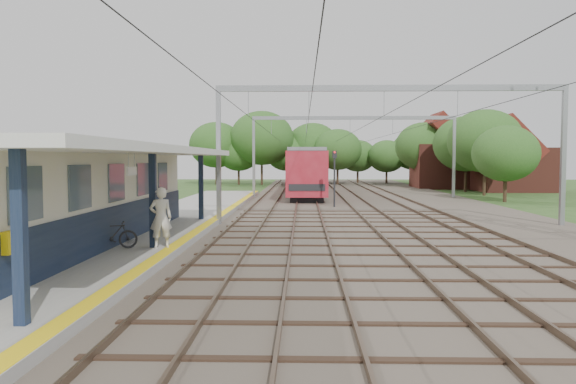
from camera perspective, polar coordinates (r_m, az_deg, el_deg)
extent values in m
plane|color=#2D4C1E|center=(13.38, 4.94, -11.22)|extent=(160.00, 160.00, 0.00)
cube|color=#473D33|center=(43.32, 7.88, -1.05)|extent=(18.00, 90.00, 0.10)
cube|color=gray|center=(27.93, -12.41, -3.27)|extent=(5.00, 52.00, 0.35)
cube|color=yellow|center=(27.46, -7.84, -2.96)|extent=(0.45, 52.00, 0.01)
cube|color=beige|center=(21.55, -20.59, -0.35)|extent=(3.20, 18.00, 3.40)
cube|color=#101C33|center=(21.08, -16.44, -3.08)|extent=(0.06, 18.00, 1.40)
cube|color=slate|center=(20.97, -16.49, 1.00)|extent=(0.05, 16.00, 1.30)
cube|color=yellow|center=(13.65, -26.51, -4.64)|extent=(0.18, 0.38, 0.50)
cube|color=#101C33|center=(11.25, -25.59, -4.20)|extent=(0.22, 0.22, 3.20)
cube|color=#101C33|center=(19.65, -13.56, -0.86)|extent=(0.22, 0.22, 3.20)
cube|color=#101C33|center=(28.42, -8.83, 0.48)|extent=(0.22, 0.22, 3.20)
cube|color=silver|center=(20.18, -18.85, 4.05)|extent=(6.40, 20.00, 0.24)
cube|color=white|center=(17.71, -15.60, 2.06)|extent=(0.06, 0.85, 0.26)
cube|color=brown|center=(43.18, -3.03, -0.87)|extent=(0.07, 88.00, 0.15)
cube|color=brown|center=(43.09, -1.12, -0.88)|extent=(0.07, 88.00, 0.15)
cube|color=brown|center=(43.04, 0.96, -0.88)|extent=(0.07, 88.00, 0.15)
cube|color=brown|center=(43.05, 2.87, -0.88)|extent=(0.07, 88.00, 0.15)
cube|color=brown|center=(43.16, 5.88, -0.88)|extent=(0.07, 88.00, 0.15)
cube|color=brown|center=(43.30, 7.77, -0.89)|extent=(0.07, 88.00, 0.15)
cube|color=brown|center=(43.59, 10.60, -0.88)|extent=(0.07, 88.00, 0.15)
cube|color=brown|center=(43.83, 12.45, -0.88)|extent=(0.07, 88.00, 0.15)
cube|color=gray|center=(28.24, -7.06, 3.62)|extent=(0.22, 0.22, 7.00)
cube|color=gray|center=(30.71, 26.18, 3.28)|extent=(0.22, 0.22, 7.00)
cube|color=gray|center=(28.46, 10.35, 10.35)|extent=(17.00, 0.20, 0.30)
cube|color=gray|center=(48.11, -3.50, 3.53)|extent=(0.22, 0.22, 7.00)
cube|color=gray|center=(49.60, 16.51, 3.39)|extent=(0.22, 0.22, 7.00)
cube|color=gray|center=(48.24, 6.69, 7.49)|extent=(17.00, 0.20, 0.30)
cylinder|color=black|center=(43.06, -2.09, 6.21)|extent=(0.02, 88.00, 0.02)
cylinder|color=black|center=(42.98, 1.93, 6.22)|extent=(0.02, 88.00, 0.02)
cylinder|color=black|center=(43.16, 6.87, 6.18)|extent=(0.02, 88.00, 0.02)
cylinder|color=black|center=(43.64, 11.61, 6.11)|extent=(0.02, 88.00, 0.02)
cylinder|color=#382619|center=(74.52, -5.57, 1.88)|extent=(0.28, 0.28, 2.88)
ellipsoid|color=#244B1A|center=(74.51, -5.58, 4.58)|extent=(6.72, 6.72, 5.76)
cylinder|color=#382619|center=(76.02, -0.89, 1.79)|extent=(0.28, 0.28, 2.52)
ellipsoid|color=#244B1A|center=(76.00, -0.89, 4.11)|extent=(5.88, 5.88, 5.04)
cylinder|color=#382619|center=(73.00, 3.73, 2.00)|extent=(0.28, 0.28, 3.24)
ellipsoid|color=#244B1A|center=(73.01, 3.74, 5.10)|extent=(7.56, 7.56, 6.48)
cylinder|color=#382619|center=(75.46, 8.23, 1.81)|extent=(0.28, 0.28, 2.70)
ellipsoid|color=#244B1A|center=(75.45, 8.25, 4.31)|extent=(6.30, 6.30, 5.40)
cylinder|color=#382619|center=(53.21, 18.23, 0.94)|extent=(0.28, 0.28, 2.52)
ellipsoid|color=#244B1A|center=(53.18, 18.30, 4.25)|extent=(5.88, 5.88, 5.04)
cylinder|color=#382619|center=(68.79, 14.81, 1.66)|extent=(0.28, 0.28, 2.88)
ellipsoid|color=#244B1A|center=(68.78, 14.86, 4.59)|extent=(6.72, 6.72, 5.76)
cube|color=brown|center=(62.83, 21.84, 2.11)|extent=(7.00, 6.00, 4.50)
cube|color=maroon|center=(62.85, 21.90, 4.99)|extent=(4.99, 6.12, 4.99)
cube|color=brown|center=(67.06, 16.05, 2.50)|extent=(8.00, 6.00, 5.00)
cube|color=maroon|center=(67.10, 16.10, 5.41)|extent=(5.52, 6.12, 5.52)
imported|color=white|center=(19.48, -12.80, -2.55)|extent=(0.88, 0.72, 2.07)
imported|color=black|center=(19.76, -17.36, -4.16)|extent=(1.66, 0.88, 0.96)
cube|color=black|center=(50.49, 1.86, -0.09)|extent=(2.50, 17.85, 0.44)
cube|color=maroon|center=(50.41, 1.86, 2.12)|extent=(3.13, 19.40, 3.43)
cube|color=black|center=(50.41, 1.86, 2.54)|extent=(3.17, 17.85, 0.97)
cube|color=slate|center=(50.41, 1.87, 4.21)|extent=(2.88, 19.40, 0.28)
cube|color=black|center=(70.47, 1.77, 0.89)|extent=(2.50, 17.85, 0.44)
cube|color=maroon|center=(70.41, 1.77, 2.48)|extent=(3.13, 19.40, 3.43)
cube|color=black|center=(70.41, 1.77, 2.78)|extent=(3.17, 17.85, 0.97)
cube|color=slate|center=(70.41, 1.78, 3.97)|extent=(2.88, 19.40, 0.28)
cylinder|color=black|center=(38.24, 4.74, 0.99)|extent=(0.15, 0.15, 3.57)
cube|color=black|center=(38.21, 4.75, 3.82)|extent=(0.30, 0.23, 0.49)
sphere|color=red|center=(38.11, 4.76, 4.05)|extent=(0.13, 0.13, 0.13)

